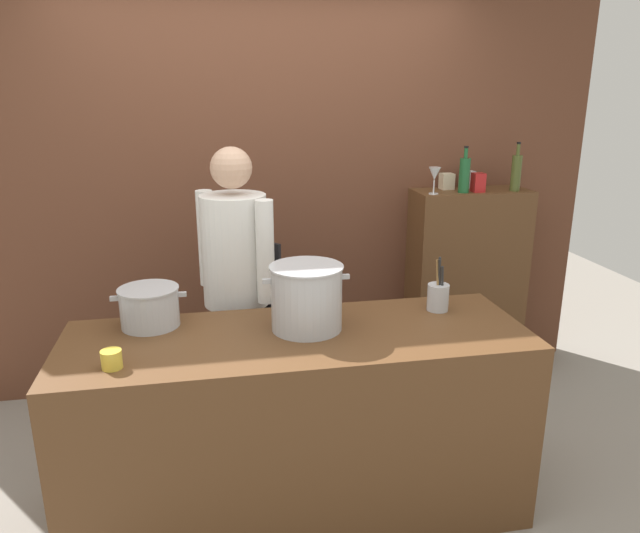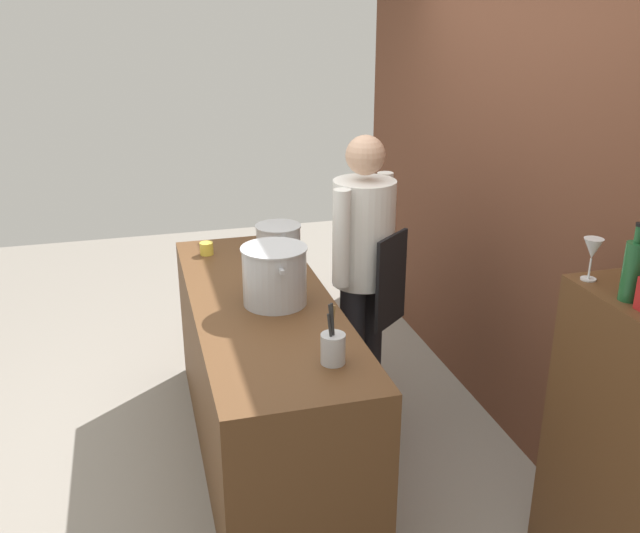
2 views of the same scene
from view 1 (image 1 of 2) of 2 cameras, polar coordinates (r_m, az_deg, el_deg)
The scene contains 15 objects.
ground_plane at distance 3.07m, azimuth -1.93°, elevation -22.15°, with size 8.00×8.00×0.00m, color gray.
brick_back_panel at distance 3.80m, azimuth -5.53°, elevation 10.23°, with size 4.40×0.10×3.00m, color brown.
prep_counter at distance 2.81m, azimuth -2.02°, elevation -15.00°, with size 2.05×0.70×0.90m, color brown.
bar_cabinet at distance 4.14m, azimuth 13.87°, elevation -1.73°, with size 0.76×0.32×1.30m, color brown.
chef at distance 3.13m, azimuth -8.07°, elevation -1.34°, with size 0.43×0.45×1.66m.
stockpot_large at distance 2.61m, azimuth -1.31°, elevation -3.02°, with size 0.39×0.33×0.29m.
stockpot_small at distance 2.77m, azimuth -16.17°, elevation -3.77°, with size 0.33×0.27×0.18m.
utensil_crock at distance 2.91m, azimuth 11.35°, elevation -2.82°, with size 0.10×0.10×0.27m.
butter_jar at distance 2.42m, azimuth -19.51°, elevation -8.46°, with size 0.08×0.08×0.07m, color yellow.
wine_bottle_olive at distance 4.02m, azimuth 18.44°, elevation 8.67°, with size 0.06×0.06×0.31m.
wine_bottle_green at distance 3.86m, azimuth 13.80°, elevation 8.64°, with size 0.07×0.07×0.29m.
wine_glass_wide at distance 3.76m, azimuth 11.02°, elevation 8.72°, with size 0.08×0.08×0.17m.
spice_tin_cream at distance 3.98m, azimuth 12.16°, elevation 8.06°, with size 0.08×0.08×0.10m, color beige.
spice_tin_silver at distance 4.07m, azimuth 14.12°, elevation 8.18°, with size 0.08×0.08×0.11m, color #B2B2B7.
spice_tin_red at distance 3.92m, azimuth 15.05°, elevation 7.85°, with size 0.07×0.07×0.12m, color red.
Camera 1 is at (-0.36, -2.36, 1.93)m, focal length 33.08 mm.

